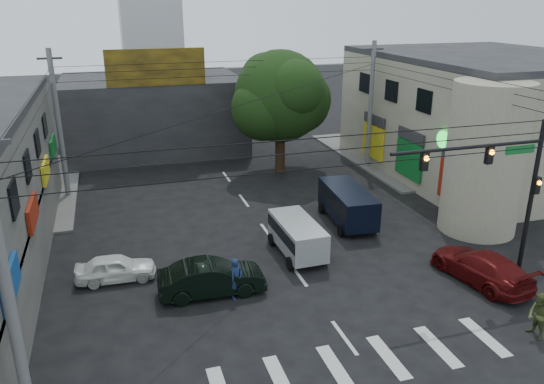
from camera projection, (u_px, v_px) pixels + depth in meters
name	position (u px, v px, depth m)	size (l,w,h in m)	color
ground	(315.00, 297.00, 22.32)	(160.00, 160.00, 0.00)	black
sidewalk_far_right	(438.00, 152.00, 43.48)	(16.00, 16.00, 0.15)	#514F4C
building_right	(485.00, 117.00, 37.66)	(14.00, 18.00, 8.00)	gray
corner_column	(485.00, 159.00, 27.62)	(4.00, 4.00, 8.00)	gray
building_far	(154.00, 114.00, 43.54)	(14.00, 10.00, 6.00)	#232326
billboard	(156.00, 67.00, 37.68)	(7.00, 0.30, 2.60)	olive
street_tree	(280.00, 97.00, 36.85)	(6.40, 6.40, 8.70)	black
traffic_gantry	(502.00, 178.00, 21.96)	(7.10, 0.35, 7.20)	black
utility_pole_near_left	(7.00, 293.00, 13.79)	(0.32, 0.32, 9.20)	#59595B
utility_pole_far_left	(59.00, 126.00, 32.21)	(0.32, 0.32, 9.20)	#59595B
utility_pole_far_right	(370.00, 107.00, 38.06)	(0.32, 0.32, 9.20)	#59595B
dark_sedan	(212.00, 278.00, 22.35)	(4.55, 1.72, 1.48)	black
white_compact	(116.00, 268.00, 23.51)	(3.54, 1.56, 1.19)	white
maroon_sedan	(481.00, 266.00, 23.38)	(2.78, 5.16, 1.42)	#4F0B0B
silver_minivan	(297.00, 238.00, 25.78)	(1.76, 4.09, 1.75)	#AEB1B6
navy_van	(347.00, 206.00, 29.52)	(2.27, 5.07, 1.97)	black
traffic_officer	(236.00, 279.00, 21.97)	(0.79, 0.74, 1.80)	#142248
pedestrian_olive	(539.00, 316.00, 19.37)	(0.69, 0.88, 1.79)	#414C23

